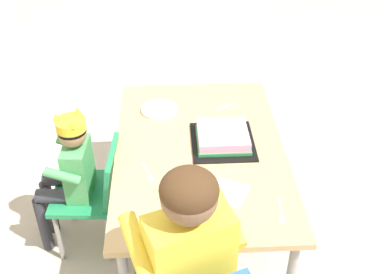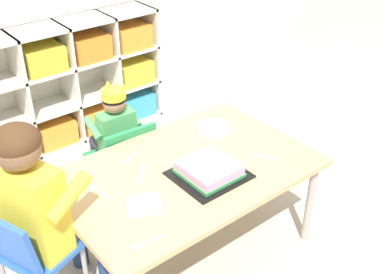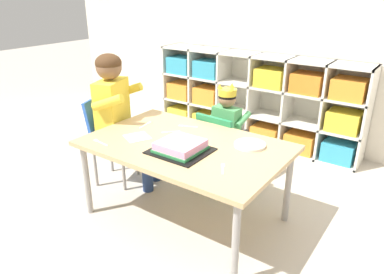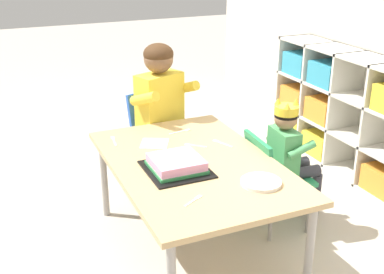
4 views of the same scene
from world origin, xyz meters
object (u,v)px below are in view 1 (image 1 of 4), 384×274
(activity_table, at_px, (200,156))
(adult_helper_seated, at_px, (183,247))
(classroom_chair_blue, at_px, (95,189))
(birthday_cake_on_tray, at_px, (223,138))
(fork_by_napkin, at_px, (148,173))
(paper_plate_stack, at_px, (159,110))
(child_with_crown, at_px, (69,167))
(fork_near_child_seat, at_px, (181,212))
(fork_near_cake_tray, at_px, (183,176))
(fork_beside_plate_stack, at_px, (224,107))
(fork_at_table_front_edge, at_px, (281,212))

(activity_table, distance_m, adult_helper_seated, 0.72)
(classroom_chair_blue, distance_m, birthday_cake_on_tray, 0.69)
(classroom_chair_blue, bearing_deg, adult_helper_seated, 36.70)
(fork_by_napkin, bearing_deg, paper_plate_stack, -27.43)
(activity_table, bearing_deg, paper_plate_stack, 29.29)
(child_with_crown, xyz_separation_m, fork_by_napkin, (-0.13, -0.39, 0.05))
(paper_plate_stack, distance_m, fork_near_child_seat, 0.80)
(adult_helper_seated, bearing_deg, child_with_crown, -71.35)
(birthday_cake_on_tray, distance_m, fork_by_napkin, 0.43)
(activity_table, xyz_separation_m, fork_near_cake_tray, (-0.20, 0.09, 0.05))
(activity_table, distance_m, child_with_crown, 0.64)
(paper_plate_stack, bearing_deg, adult_helper_seated, -175.12)
(adult_helper_seated, bearing_deg, classroom_chair_blue, -77.14)
(activity_table, bearing_deg, birthday_cake_on_tray, -66.90)
(fork_beside_plate_stack, distance_m, fork_near_child_seat, 0.85)
(adult_helper_seated, xyz_separation_m, paper_plate_stack, (1.06, 0.09, -0.08))
(classroom_chair_blue, xyz_separation_m, fork_near_cake_tray, (-0.16, -0.44, 0.20))
(fork_near_cake_tray, height_order, fork_beside_plate_stack, same)
(activity_table, height_order, fork_at_table_front_edge, fork_at_table_front_edge)
(fork_near_cake_tray, distance_m, fork_at_table_front_edge, 0.47)
(child_with_crown, relative_size, birthday_cake_on_tray, 2.39)
(paper_plate_stack, relative_size, fork_near_child_seat, 1.36)
(birthday_cake_on_tray, bearing_deg, fork_near_cake_tray, 140.50)
(classroom_chair_blue, xyz_separation_m, fork_by_napkin, (-0.13, -0.28, 0.20))
(birthday_cake_on_tray, relative_size, paper_plate_stack, 1.71)
(activity_table, relative_size, fork_beside_plate_stack, 11.28)
(child_with_crown, distance_m, fork_near_child_seat, 0.66)
(fork_near_child_seat, bearing_deg, activity_table, 67.12)
(fork_by_napkin, bearing_deg, adult_helper_seated, 173.29)
(paper_plate_stack, distance_m, fork_beside_plate_stack, 0.36)
(adult_helper_seated, xyz_separation_m, fork_near_cake_tray, (0.50, -0.02, -0.09))
(classroom_chair_blue, distance_m, fork_near_cake_tray, 0.51)
(fork_by_napkin, xyz_separation_m, fork_near_cake_tray, (-0.03, -0.16, -0.00))
(birthday_cake_on_tray, bearing_deg, child_with_crown, 96.87)
(fork_near_child_seat, bearing_deg, adult_helper_seated, -99.41)
(adult_helper_seated, relative_size, fork_near_cake_tray, 9.62)
(fork_near_cake_tray, bearing_deg, birthday_cake_on_tray, -87.56)
(child_with_crown, relative_size, fork_at_table_front_edge, 5.57)
(fork_beside_plate_stack, bearing_deg, birthday_cake_on_tray, -128.06)
(activity_table, xyz_separation_m, fork_at_table_front_edge, (-0.46, -0.31, 0.05))
(fork_by_napkin, bearing_deg, fork_at_table_front_edge, -138.67)
(fork_by_napkin, bearing_deg, child_with_crown, 49.21)
(adult_helper_seated, xyz_separation_m, fork_beside_plate_stack, (1.08, -0.27, -0.09))
(classroom_chair_blue, xyz_separation_m, fork_at_table_front_edge, (-0.41, -0.84, 0.20))
(fork_beside_plate_stack, bearing_deg, paper_plate_stack, 152.80)
(child_with_crown, bearing_deg, fork_by_napkin, 74.88)
(activity_table, distance_m, fork_beside_plate_stack, 0.41)
(child_with_crown, distance_m, fork_at_table_front_edge, 1.04)
(activity_table, relative_size, fork_by_napkin, 9.27)
(child_with_crown, height_order, adult_helper_seated, adult_helper_seated)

